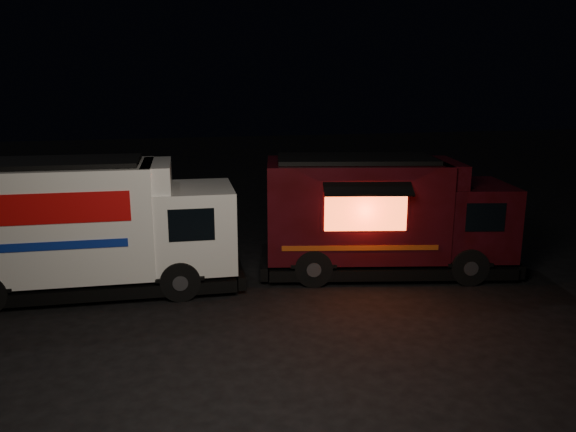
# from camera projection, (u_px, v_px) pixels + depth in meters

# --- Properties ---
(ground) EXTENTS (80.00, 80.00, 0.00)m
(ground) POSITION_uv_depth(u_px,v_px,m) (296.00, 320.00, 11.36)
(ground) COLOR black
(ground) RESTS_ON ground
(white_truck) EXTENTS (6.82, 2.59, 3.05)m
(white_truck) POSITION_uv_depth(u_px,v_px,m) (92.00, 226.00, 12.70)
(white_truck) COLOR silver
(white_truck) RESTS_ON ground
(red_truck) EXTENTS (6.65, 3.58, 2.94)m
(red_truck) POSITION_uv_depth(u_px,v_px,m) (387.00, 215.00, 14.00)
(red_truck) COLOR #3A0A12
(red_truck) RESTS_ON ground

